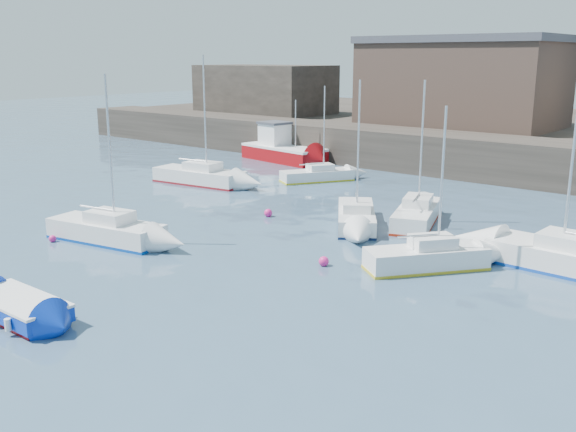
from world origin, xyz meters
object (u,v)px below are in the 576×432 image
Objects in this scene: sailboat_b at (356,216)px; sailboat_c at (427,257)px; sailboat_f at (417,214)px; buoy_near at (53,242)px; sailboat_a at (107,230)px; sailboat_e at (200,176)px; sailboat_h at (317,175)px; fishing_boat at (282,149)px; buoy_mid at (324,266)px; blue_dinghy at (19,307)px; buoy_far at (268,216)px.

sailboat_b is 7.56m from sailboat_c.
sailboat_f is 21.31× the size of buoy_near.
sailboat_e is at bearing 119.42° from sailboat_a.
buoy_near is (-11.89, -14.31, -0.53)m from sailboat_f.
sailboat_c is 19.25× the size of buoy_near.
sailboat_a is at bearing 41.57° from buoy_near.
sailboat_e is (-14.80, 2.52, 0.08)m from sailboat_b.
fishing_boat is at bearing 145.41° from sailboat_h.
sailboat_a is at bearing -68.84° from fishing_boat.
sailboat_f is (-3.99, 6.47, 0.01)m from sailboat_c.
sailboat_b is (7.61, 10.25, -0.07)m from sailboat_a.
sailboat_h is 15.31× the size of buoy_mid.
sailboat_a is at bearing -156.35° from sailboat_c.
fishing_boat is 28.66m from buoy_mid.
sailboat_c reaches higher than fishing_boat.
sailboat_c is at bearing -33.30° from sailboat_b.
fishing_boat is 22.16m from sailboat_b.
sailboat_b is at bearing -43.61° from sailboat_h.
sailboat_e reaches higher than sailboat_a.
blue_dinghy is 16.53m from buoy_far.
sailboat_b is (17.05, -14.15, -0.52)m from fishing_boat.
sailboat_b reaches higher than sailboat_c.
sailboat_a reaches higher than sailboat_f.
sailboat_h is 14.74× the size of buoy_far.
sailboat_a reaches higher than fishing_boat.
sailboat_f reaches higher than sailboat_h.
buoy_near is at bearing -128.59° from sailboat_b.
sailboat_h is at bearing 150.95° from sailboat_f.
fishing_boat is 18.84× the size of buoy_mid.
sailboat_e is 17.13m from sailboat_f.
sailboat_c is (8.19, 13.66, 0.09)m from blue_dinghy.
sailboat_c is 22.15m from sailboat_e.
sailboat_f reaches higher than fishing_boat.
sailboat_a reaches higher than sailboat_h.
sailboat_e is at bearing -79.08° from fishing_boat.
sailboat_h is at bearing 112.60° from buoy_far.
blue_dinghy reaches higher than buoy_near.
sailboat_h reaches higher than blue_dinghy.
sailboat_e is 20.12× the size of buoy_mid.
sailboat_h reaches higher than fishing_boat.
sailboat_h reaches higher than buoy_far.
sailboat_b reaches higher than sailboat_f.
buoy_mid is at bearing -67.49° from sailboat_b.
buoy_far is at bearing -162.28° from sailboat_b.
sailboat_b is at bearing -9.65° from sailboat_e.
buoy_far is at bearing 65.67° from buoy_near.
blue_dinghy is 0.54× the size of sailboat_b.
buoy_far is (2.76, 8.70, -0.56)m from sailboat_a.
buoy_mid is at bearing -146.01° from sailboat_c.
buoy_near is (-15.88, -7.83, -0.52)m from sailboat_c.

